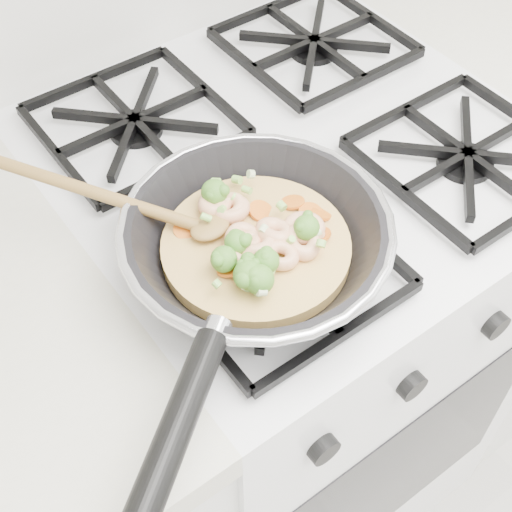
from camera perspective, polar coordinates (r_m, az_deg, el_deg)
stove at (r=1.27m, az=2.38°, el=-6.41°), size 0.60×0.60×0.92m
skillet at (r=0.75m, az=-0.26°, el=0.93°), size 0.42×0.48×0.10m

